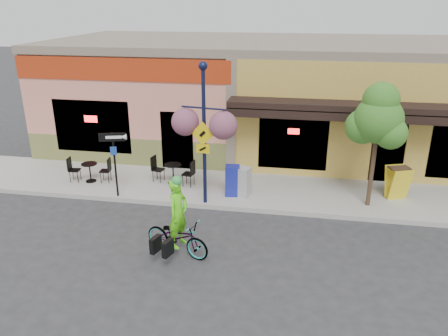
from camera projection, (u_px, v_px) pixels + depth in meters
The scene contains 14 objects.
ground at pixel (246, 220), 12.83m from camera, with size 90.00×90.00×0.00m, color #2D2D30.
sidewalk at pixel (254, 190), 14.64m from camera, with size 24.00×3.00×0.15m, color #9E9B93.
curb at pixel (248, 209), 13.31m from camera, with size 24.00×0.12×0.15m, color #A8A59E.
building at pixel (269, 94), 18.91m from camera, with size 18.20×8.20×4.50m, color #DB816C, non-canonical shape.
bicycle at pixel (177, 237), 10.98m from camera, with size 0.63×1.80×0.95m, color maroon.
cyclist_rider at pixel (179, 222), 10.83m from camera, with size 0.65×0.43×1.78m, color #5CE117.
lamp_post at pixel (204, 136), 12.84m from camera, with size 1.38×0.55×4.32m, color #121738, non-canonical shape.
one_way_sign at pixel (115, 165), 13.68m from camera, with size 0.81×0.18×2.12m, color black, non-canonical shape.
cafe_set_left at pixel (90, 170), 15.02m from camera, with size 1.44×0.72×0.86m, color black, non-canonical shape.
cafe_set_right at pixel (173, 171), 14.85m from camera, with size 1.52×0.76×0.91m, color black, non-canonical shape.
newspaper_box_blue at pixel (232, 181), 13.95m from camera, with size 0.45×0.40×1.00m, color #192197, non-canonical shape.
newspaper_box_grey at pixel (243, 182), 13.90m from camera, with size 0.45×0.41×0.96m, color #A4A4A4, non-canonical shape.
street_tree at pixel (375, 146), 12.75m from camera, with size 1.49×1.49×3.83m, color #3D7A26, non-canonical shape.
sandwich_board at pixel (401, 185), 13.54m from camera, with size 0.63×0.46×1.05m, color yellow, non-canonical shape.
Camera 1 is at (1.33, -11.36, 6.05)m, focal length 35.00 mm.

